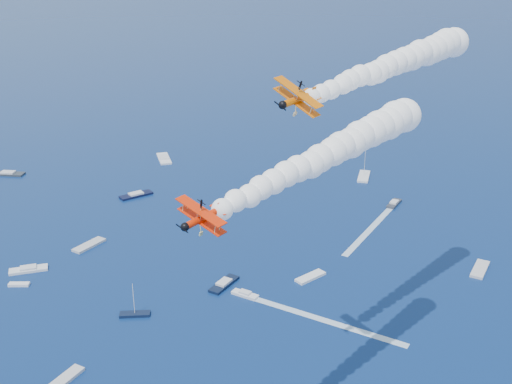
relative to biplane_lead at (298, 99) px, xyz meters
name	(u,v)px	position (x,y,z in m)	size (l,w,h in m)	color
biplane_lead	(298,99)	(0.00, 0.00, 0.00)	(8.10, 9.08, 5.47)	orange
biplane_trail	(203,218)	(-22.90, -15.86, -8.84)	(6.82, 7.65, 4.61)	#F32805
smoke_trail_lead	(391,65)	(23.91, 7.65, 1.87)	(48.02, 19.40, 9.67)	white
smoke_trail_trail	(326,155)	(0.68, -7.24, -6.97)	(47.44, 21.10, 9.67)	white
spectator_boats	(131,236)	(-5.61, 83.86, -58.78)	(192.10, 177.76, 0.70)	white
boat_wakes	(236,318)	(3.63, 31.07, -59.10)	(161.39, 62.51, 0.04)	white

